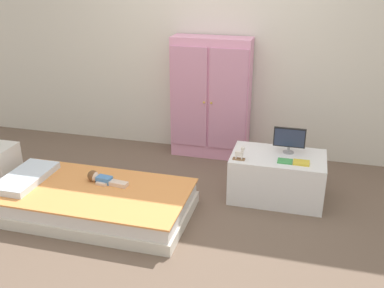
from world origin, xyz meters
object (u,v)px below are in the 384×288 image
Objects in this scene: bed at (93,201)px; wardrobe at (211,98)px; doll at (100,178)px; book_green at (285,161)px; tv_stand at (277,177)px; tv_monitor at (289,139)px; book_yellow at (301,163)px; rocking_horse_toy at (240,153)px.

wardrobe is at bearing 64.77° from bed.
book_green is (1.57, 0.43, 0.16)m from doll.
book_green is at bearing -46.49° from wardrobe.
bed is at bearing -155.52° from tv_stand.
book_green is at bearing -94.05° from tv_monitor.
bed is 12.06× the size of book_yellow.
tv_stand is at bearing -44.74° from wardrobe.
doll reaches higher than bed.
book_yellow is (0.20, -0.12, 0.22)m from tv_stand.
wardrobe is 10.36× the size of book_green.
wardrobe is 1.11m from rocking_horse_toy.
rocking_horse_toy is 0.53m from book_yellow.
rocking_horse_toy is at bearing -63.52° from wardrobe.
doll is at bearing -158.08° from tv_monitor.
tv_monitor is (1.60, 0.78, 0.45)m from bed.
rocking_horse_toy is at bearing -173.76° from book_yellow.
bed is at bearing -153.95° from tv_monitor.
tv_monitor is at bearing 26.05° from bed.
book_green reaches higher than tv_stand.
book_green is at bearing 8.46° from rocking_horse_toy.
wardrobe is at bearing 141.17° from tv_monitor.
doll is at bearing -117.12° from wardrobe.
bed is 1.71m from book_green.
tv_monitor reaches higher than book_green.
book_yellow is at bearing -42.26° from wardrobe.
tv_monitor is at bearing 121.24° from book_yellow.
book_yellow is (1.71, 0.43, 0.16)m from doll.
doll is 0.47× the size of tv_stand.
rocking_horse_toy reaches higher than tv_stand.
doll is 3.08× the size of book_green.
rocking_horse_toy reaches higher than bed.
bed is 1.83m from tv_monitor.
bed is 5.91× the size of tv_monitor.
bed is at bearing -94.57° from doll.
tv_monitor is 2.24× the size of book_green.
bed is at bearing -160.04° from book_green.
doll is 1.38× the size of tv_monitor.
bed is at bearing -161.55° from book_yellow.
doll is at bearing 85.43° from bed.
rocking_horse_toy is at bearing -171.54° from book_green.
tv_stand is at bearing -131.12° from tv_monitor.
wardrobe is (0.69, 1.35, 0.39)m from doll.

